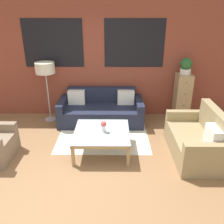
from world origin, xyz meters
TOP-DOWN VIEW (x-y plane):
  - ground_plane at (0.00, 0.00)m, footprint 16.00×16.00m
  - wall_back_brick at (0.00, 2.44)m, footprint 8.40×0.09m
  - rug at (0.25, 1.22)m, footprint 1.93×1.46m
  - couch_dark at (0.16, 1.95)m, footprint 1.98×0.88m
  - settee_vintage at (2.02, 0.51)m, footprint 0.80×1.45m
  - coffee_table at (0.25, 0.63)m, footprint 1.03×1.03m
  - floor_lamp at (-1.10, 2.04)m, footprint 0.44×0.44m
  - drawer_cabinet at (2.14, 2.16)m, footprint 0.35×0.42m
  - potted_plant at (2.14, 2.16)m, footprint 0.27×0.27m
  - flower_vase at (0.28, 0.62)m, footprint 0.11×0.11m

SIDE VIEW (x-z plane):
  - ground_plane at x=0.00m, z-range 0.00..0.00m
  - rug at x=0.25m, z-range 0.00..0.00m
  - couch_dark at x=0.16m, z-range -0.11..0.67m
  - settee_vintage at x=2.02m, z-range -0.15..0.77m
  - coffee_table at x=0.25m, z-range 0.16..0.59m
  - flower_vase at x=0.28m, z-range 0.45..0.67m
  - drawer_cabinet at x=2.14m, z-range 0.00..1.13m
  - floor_lamp at x=-1.10m, z-range 0.54..1.97m
  - potted_plant at x=2.14m, z-range 1.14..1.52m
  - wall_back_brick at x=0.00m, z-range 0.01..2.81m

